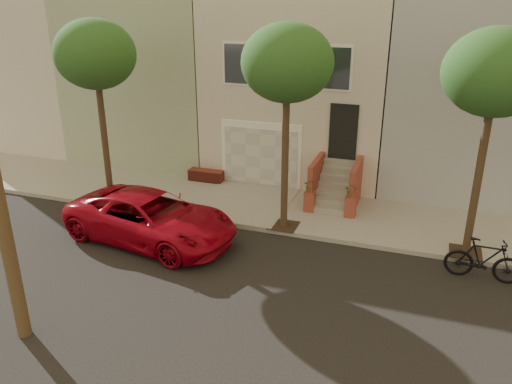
% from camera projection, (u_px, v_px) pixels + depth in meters
% --- Properties ---
extents(ground, '(90.00, 90.00, 0.00)m').
position_uv_depth(ground, '(205.00, 285.00, 13.38)').
color(ground, black).
rests_on(ground, ground).
extents(sidewalk, '(40.00, 3.70, 0.15)m').
position_uv_depth(sidewalk, '(268.00, 207.00, 18.05)').
color(sidewalk, gray).
rests_on(sidewalk, ground).
extents(house_row, '(33.10, 11.70, 7.00)m').
position_uv_depth(house_row, '(311.00, 80.00, 21.86)').
color(house_row, beige).
rests_on(house_row, sidewalk).
extents(tree_left, '(2.70, 2.57, 6.30)m').
position_uv_depth(tree_left, '(95.00, 56.00, 16.55)').
color(tree_left, '#2D2116').
rests_on(tree_left, sidewalk).
extents(tree_mid, '(2.70, 2.57, 6.30)m').
position_uv_depth(tree_mid, '(287.00, 64.00, 14.56)').
color(tree_mid, '#2D2116').
rests_on(tree_mid, sidewalk).
extents(tree_right, '(2.70, 2.57, 6.30)m').
position_uv_depth(tree_right, '(496.00, 74.00, 12.88)').
color(tree_right, '#2D2116').
rests_on(tree_right, sidewalk).
extents(pickup_truck, '(5.77, 3.32, 1.51)m').
position_uv_depth(pickup_truck, '(151.00, 218.00, 15.55)').
color(pickup_truck, '#A10517').
rests_on(pickup_truck, ground).
extents(motorcycle, '(2.00, 0.60, 1.19)m').
position_uv_depth(motorcycle, '(484.00, 260.00, 13.46)').
color(motorcycle, black).
rests_on(motorcycle, ground).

